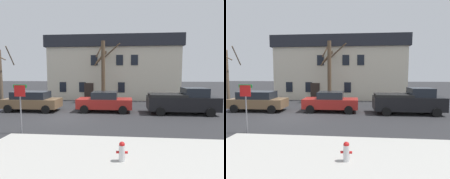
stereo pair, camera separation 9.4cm
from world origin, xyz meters
TOP-DOWN VIEW (x-y plane):
  - ground_plane at (0.00, 0.00)m, footprint 120.00×120.00m
  - sidewalk_slab at (4.29, -7.68)m, footprint 11.19×7.00m
  - building_main at (2.98, 11.45)m, footprint 16.49×6.76m
  - tree_bare_near at (-8.75, 5.23)m, footprint 2.49×2.62m
  - tree_bare_mid at (2.11, 6.83)m, footprint 2.96×2.10m
  - car_brown_wagon at (-3.46, 1.85)m, footprint 4.73×2.04m
  - car_red_sedan at (2.84, 2.13)m, footprint 4.61×2.02m
  - pickup_truck_black at (9.17, 1.88)m, footprint 5.44×2.22m
  - fire_hydrant at (4.56, -6.65)m, footprint 0.42×0.22m
  - street_sign_pole at (-0.98, -3.76)m, footprint 0.76×0.07m
  - bicycle_leaning at (-6.50, 4.69)m, footprint 1.66×0.66m

SIDE VIEW (x-z plane):
  - ground_plane at x=0.00m, z-range 0.00..0.00m
  - sidewalk_slab at x=4.29m, z-range 0.00..0.12m
  - bicycle_leaning at x=-6.50m, z-range -0.15..0.88m
  - fire_hydrant at x=4.56m, z-range 0.13..0.84m
  - car_red_sedan at x=2.84m, z-range 0.00..1.70m
  - car_brown_wagon at x=-3.46m, z-range 0.04..1.74m
  - pickup_truck_black at x=9.17m, z-range -0.03..2.07m
  - street_sign_pole at x=-0.98m, z-range 0.54..3.19m
  - tree_bare_near at x=-8.75m, z-range 0.15..6.19m
  - tree_bare_mid at x=2.11m, z-range 0.27..7.06m
  - building_main at x=2.98m, z-range 0.06..7.87m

